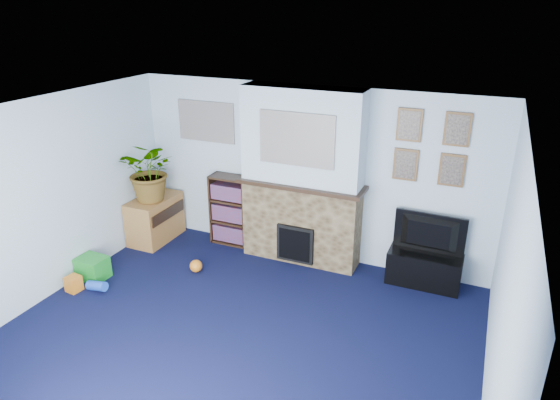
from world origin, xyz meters
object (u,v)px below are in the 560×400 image
at_px(bookshelf, 231,211).
at_px(tv_stand, 424,268).
at_px(sideboard, 155,218).
at_px(television, 428,235).

bearing_deg(bookshelf, tv_stand, -1.55).
xyz_separation_m(bookshelf, sideboard, (-1.11, -0.36, -0.15)).
bearing_deg(sideboard, bookshelf, 17.88).
xyz_separation_m(tv_stand, sideboard, (-3.93, -0.28, 0.12)).
distance_m(tv_stand, television, 0.46).
bearing_deg(tv_stand, sideboard, -175.92).
height_order(bookshelf, sideboard, bookshelf).
bearing_deg(tv_stand, television, 90.00).
relative_size(bookshelf, sideboard, 1.23).
height_order(tv_stand, sideboard, sideboard).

